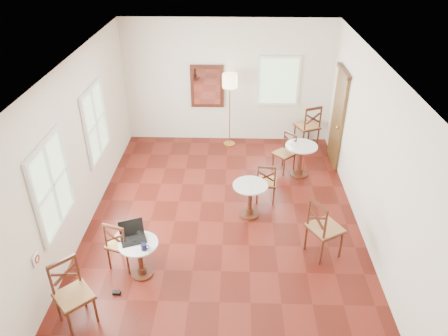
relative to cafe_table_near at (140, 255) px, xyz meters
name	(u,v)px	position (x,y,z in m)	size (l,w,h in m)	color
ground	(224,222)	(1.26, 1.39, -0.40)	(7.00, 7.00, 0.00)	#57160F
room_shell	(220,124)	(1.20, 1.66, 1.49)	(5.02, 7.02, 3.01)	white
cafe_table_near	(140,255)	(0.00, 0.00, 0.00)	(0.61, 0.61, 0.64)	#482012
cafe_table_mid	(250,197)	(1.75, 1.62, 0.03)	(0.65, 0.65, 0.69)	#482012
cafe_table_back	(300,157)	(2.87, 3.14, 0.05)	(0.69, 0.69, 0.73)	#482012
chair_near_a	(122,243)	(-0.32, 0.20, 0.06)	(0.54, 0.54, 0.92)	#482012
chair_near_b	(73,294)	(-0.73, -0.91, 0.10)	(0.65, 0.65, 1.00)	#482012
chair_mid_a	(266,182)	(2.08, 2.13, 0.04)	(0.44, 0.44, 0.87)	#482012
chair_mid_b	(324,228)	(2.93, 0.58, 0.14)	(0.68, 0.68, 1.09)	#482012
chair_back_a	(308,126)	(3.21, 4.51, 0.15)	(0.66, 0.66, 1.10)	#482012
chair_back_b	(285,153)	(2.56, 3.33, 0.04)	(0.57, 0.57, 0.88)	#482012
floor_lamp	(230,86)	(1.31, 4.54, 1.14)	(0.35, 0.35, 1.81)	#BF8C3F
laptop	(132,234)	(-0.11, 0.13, 0.31)	(0.47, 0.43, 0.27)	black
mouse	(134,241)	(-0.06, 0.03, 0.26)	(0.10, 0.06, 0.04)	black
navy_mug	(144,247)	(0.12, -0.14, 0.30)	(0.13, 0.09, 0.10)	black
water_glass	(139,235)	(0.00, 0.12, 0.30)	(0.07, 0.07, 0.11)	white
power_adapter	(117,293)	(-0.31, -0.42, -0.37)	(0.11, 0.07, 0.05)	black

